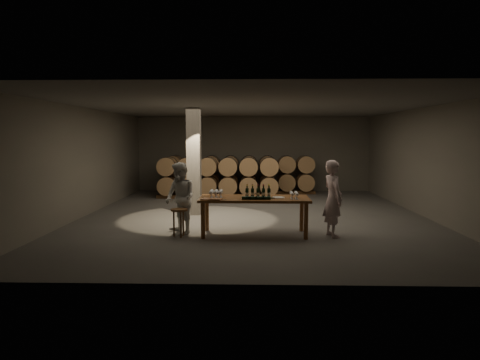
{
  "coord_description": "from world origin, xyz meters",
  "views": [
    {
      "loc": [
        -0.06,
        -12.57,
        2.32
      ],
      "look_at": [
        -0.4,
        -0.33,
        1.1
      ],
      "focal_mm": 32.0,
      "sensor_mm": 36.0,
      "label": 1
    }
  ],
  "objects_px": {
    "plate": "(278,197)",
    "tasting_table": "(254,202)",
    "person_man": "(333,198)",
    "person_woman": "(180,198)",
    "notebook_near": "(215,199)",
    "stool": "(179,214)",
    "bottle_cluster": "(258,193)"
  },
  "relations": [
    {
      "from": "notebook_near",
      "to": "person_woman",
      "type": "distance_m",
      "value": 1.02
    },
    {
      "from": "plate",
      "to": "person_man",
      "type": "distance_m",
      "value": 1.27
    },
    {
      "from": "bottle_cluster",
      "to": "plate",
      "type": "height_order",
      "value": "bottle_cluster"
    },
    {
      "from": "person_man",
      "to": "tasting_table",
      "type": "bearing_deg",
      "value": 70.66
    },
    {
      "from": "plate",
      "to": "person_woman",
      "type": "xyz_separation_m",
      "value": [
        -2.36,
        0.12,
        -0.04
      ]
    },
    {
      "from": "bottle_cluster",
      "to": "notebook_near",
      "type": "relative_size",
      "value": 2.2
    },
    {
      "from": "bottle_cluster",
      "to": "plate",
      "type": "bearing_deg",
      "value": -5.37
    },
    {
      "from": "person_woman",
      "to": "notebook_near",
      "type": "bearing_deg",
      "value": 19.83
    },
    {
      "from": "tasting_table",
      "to": "plate",
      "type": "xyz_separation_m",
      "value": [
        0.57,
        -0.04,
        0.11
      ]
    },
    {
      "from": "tasting_table",
      "to": "person_man",
      "type": "bearing_deg",
      "value": -3.7
    },
    {
      "from": "bottle_cluster",
      "to": "person_woman",
      "type": "bearing_deg",
      "value": 177.81
    },
    {
      "from": "stool",
      "to": "person_woman",
      "type": "distance_m",
      "value": 0.46
    },
    {
      "from": "bottle_cluster",
      "to": "person_man",
      "type": "bearing_deg",
      "value": -4.03
    },
    {
      "from": "person_man",
      "to": "person_woman",
      "type": "relative_size",
      "value": 1.04
    },
    {
      "from": "plate",
      "to": "tasting_table",
      "type": "bearing_deg",
      "value": 175.87
    },
    {
      "from": "person_man",
      "to": "person_woman",
      "type": "xyz_separation_m",
      "value": [
        -3.62,
        0.19,
        -0.03
      ]
    },
    {
      "from": "notebook_near",
      "to": "stool",
      "type": "height_order",
      "value": "notebook_near"
    },
    {
      "from": "bottle_cluster",
      "to": "person_woman",
      "type": "xyz_separation_m",
      "value": [
        -1.87,
        0.07,
        -0.14
      ]
    },
    {
      "from": "plate",
      "to": "notebook_near",
      "type": "bearing_deg",
      "value": -165.62
    },
    {
      "from": "bottle_cluster",
      "to": "notebook_near",
      "type": "xyz_separation_m",
      "value": [
        -0.98,
        -0.42,
        -0.1
      ]
    },
    {
      "from": "tasting_table",
      "to": "notebook_near",
      "type": "bearing_deg",
      "value": -154.95
    },
    {
      "from": "tasting_table",
      "to": "person_woman",
      "type": "bearing_deg",
      "value": 177.56
    },
    {
      "from": "notebook_near",
      "to": "tasting_table",
      "type": "bearing_deg",
      "value": 31.67
    },
    {
      "from": "notebook_near",
      "to": "stool",
      "type": "distance_m",
      "value": 0.96
    },
    {
      "from": "stool",
      "to": "notebook_near",
      "type": "bearing_deg",
      "value": -10.95
    },
    {
      "from": "plate",
      "to": "person_woman",
      "type": "height_order",
      "value": "person_woman"
    },
    {
      "from": "bottle_cluster",
      "to": "person_man",
      "type": "distance_m",
      "value": 1.76
    },
    {
      "from": "stool",
      "to": "person_man",
      "type": "relative_size",
      "value": 0.37
    },
    {
      "from": "tasting_table",
      "to": "notebook_near",
      "type": "relative_size",
      "value": 9.57
    },
    {
      "from": "plate",
      "to": "person_man",
      "type": "bearing_deg",
      "value": -3.51
    },
    {
      "from": "plate",
      "to": "person_woman",
      "type": "bearing_deg",
      "value": 177.15
    },
    {
      "from": "person_woman",
      "to": "bottle_cluster",
      "type": "bearing_deg",
      "value": 46.53
    }
  ]
}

